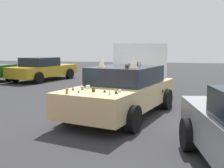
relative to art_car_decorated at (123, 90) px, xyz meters
The scene contains 4 objects.
ground_plane 0.72m from the art_car_decorated, 166.71° to the left, with size 60.00×60.00×0.00m, color #2D2D30.
art_car_decorated is the anchor object (origin of this frame).
parked_van_behind_left 4.64m from the art_car_decorated, ahead, with size 5.17×2.71×2.08m.
parked_sedan_behind_right 9.75m from the art_car_decorated, 40.99° to the left, with size 4.82×2.77×1.38m.
Camera 1 is at (-7.64, -1.56, 1.92)m, focal length 44.37 mm.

